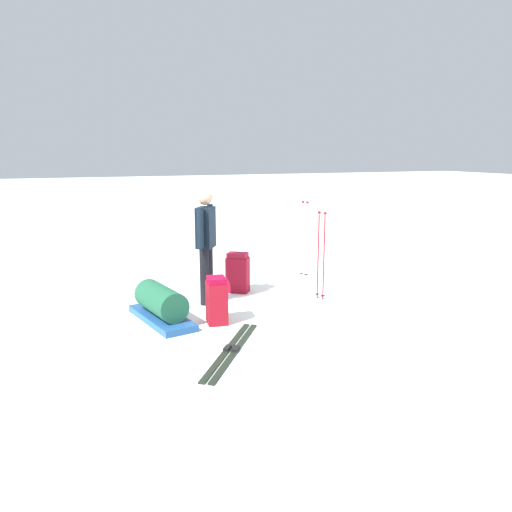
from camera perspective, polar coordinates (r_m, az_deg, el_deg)
ground_plane at (r=7.78m, az=0.00°, el=-5.05°), size 80.00×80.00×0.00m
skier_standing at (r=7.50m, az=-5.68°, el=1.75°), size 0.49×0.37×1.70m
ski_pair_near at (r=5.90m, az=-2.79°, el=-10.55°), size 1.55×1.17×0.05m
backpack_large_dark at (r=8.17m, az=-2.08°, el=-1.92°), size 0.40×0.43×0.65m
backpack_bright at (r=6.73m, az=-4.46°, el=-5.05°), size 0.35×0.30×0.63m
ski_poles_planted_near at (r=9.10m, az=5.50°, el=2.32°), size 0.18×0.10×1.39m
ski_poles_planted_far at (r=7.77m, az=7.37°, el=0.56°), size 0.19×0.11×1.37m
gear_sled at (r=6.92m, az=-10.66°, el=-5.46°), size 1.38×0.71×0.49m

